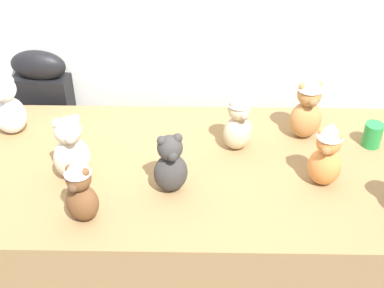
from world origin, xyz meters
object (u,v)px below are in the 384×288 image
object	(u,v)px
teddy_bear_charcoal	(171,165)
instrument_case	(51,131)
teddy_bear_cream	(71,149)
teddy_bear_caramel	(307,107)
teddy_bear_ginger	(327,155)
teddy_bear_chestnut	(80,191)
display_table	(192,229)
teddy_bear_snow	(8,107)
teddy_bear_sand	(238,121)
party_cup_green	(373,135)

from	to	relation	value
teddy_bear_charcoal	instrument_case	bearing A→B (deg)	116.14
instrument_case	teddy_bear_cream	distance (m)	0.81
teddy_bear_caramel	teddy_bear_cream	size ratio (longest dim) A/B	1.09
teddy_bear_charcoal	teddy_bear_ginger	bearing A→B (deg)	-12.26
teddy_bear_ginger	teddy_bear_cream	bearing A→B (deg)	-159.21
teddy_bear_chestnut	display_table	bearing A→B (deg)	56.85
teddy_bear_snow	teddy_bear_sand	xyz separation A→B (m)	(1.01, -0.10, 0.01)
instrument_case	teddy_bear_chestnut	world-z (taller)	teddy_bear_chestnut
party_cup_green	teddy_bear_sand	bearing A→B (deg)	-177.38
display_table	instrument_case	xyz separation A→B (m)	(-0.77, 0.60, 0.12)
party_cup_green	teddy_bear_ginger	bearing A→B (deg)	-135.39
teddy_bear_caramel	teddy_bear_cream	distance (m)	1.01
teddy_bear_caramel	teddy_bear_cream	xyz separation A→B (m)	(-0.97, -0.30, -0.02)
teddy_bear_cream	teddy_bear_sand	world-z (taller)	teddy_bear_cream
teddy_bear_snow	teddy_bear_cream	world-z (taller)	teddy_bear_cream
party_cup_green	teddy_bear_snow	bearing A→B (deg)	177.36
instrument_case	teddy_bear_cream	size ratio (longest dim) A/B	3.34
teddy_bear_snow	party_cup_green	xyz separation A→B (m)	(1.59, -0.07, -0.08)
teddy_bear_cream	teddy_bear_chestnut	world-z (taller)	teddy_bear_cream
teddy_bear_caramel	teddy_bear_charcoal	size ratio (longest dim) A/B	1.20
teddy_bear_caramel	teddy_bear_chestnut	distance (m)	1.04
teddy_bear_ginger	teddy_bear_snow	bearing A→B (deg)	-171.62
instrument_case	teddy_bear_caramel	world-z (taller)	teddy_bear_caramel
teddy_bear_cream	teddy_bear_caramel	bearing A→B (deg)	-7.04
teddy_bear_snow	teddy_bear_sand	distance (m)	1.01
teddy_bear_caramel	party_cup_green	size ratio (longest dim) A/B	2.83
teddy_bear_chestnut	teddy_bear_charcoal	bearing A→B (deg)	47.22
teddy_bear_caramel	teddy_bear_cream	world-z (taller)	teddy_bear_caramel
instrument_case	teddy_bear_caramel	size ratio (longest dim) A/B	3.07
teddy_bear_cream	party_cup_green	bearing A→B (deg)	-13.59
teddy_bear_ginger	teddy_bear_charcoal	xyz separation A→B (m)	(-0.60, -0.05, -0.02)
teddy_bear_charcoal	teddy_bear_cream	world-z (taller)	teddy_bear_cream
teddy_bear_charcoal	teddy_bear_chestnut	world-z (taller)	teddy_bear_chestnut
display_table	party_cup_green	distance (m)	0.90
teddy_bear_chestnut	party_cup_green	distance (m)	1.26
teddy_bear_cream	party_cup_green	distance (m)	1.28
teddy_bear_ginger	party_cup_green	size ratio (longest dim) A/B	2.62
teddy_bear_ginger	teddy_bear_cream	xyz separation A→B (m)	(-0.99, 0.02, -0.01)
display_table	teddy_bear_chestnut	xyz separation A→B (m)	(-0.39, -0.30, 0.50)
instrument_case	teddy_bear_cream	world-z (taller)	teddy_bear_cream
instrument_case	teddy_bear_chestnut	xyz separation A→B (m)	(0.37, -0.90, 0.38)
teddy_bear_ginger	teddy_bear_chestnut	distance (m)	0.94
teddy_bear_sand	teddy_bear_snow	bearing A→B (deg)	145.48
teddy_bear_charcoal	party_cup_green	xyz separation A→B (m)	(0.86, 0.30, -0.07)
display_table	teddy_bear_cream	distance (m)	0.69
teddy_bear_charcoal	teddy_bear_chestnut	size ratio (longest dim) A/B	0.95
instrument_case	teddy_bear_ginger	world-z (taller)	teddy_bear_ginger
teddy_bear_ginger	display_table	bearing A→B (deg)	-167.24
teddy_bear_ginger	teddy_bear_charcoal	world-z (taller)	teddy_bear_ginger
display_table	party_cup_green	world-z (taller)	party_cup_green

